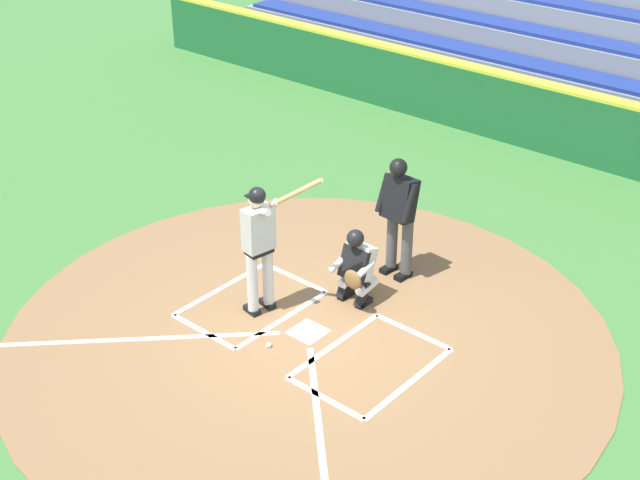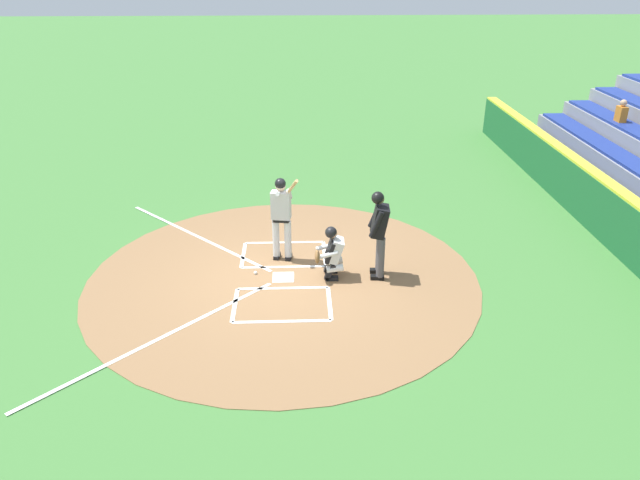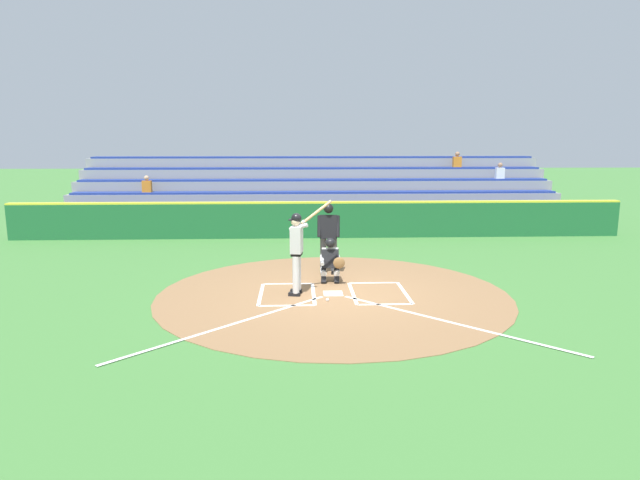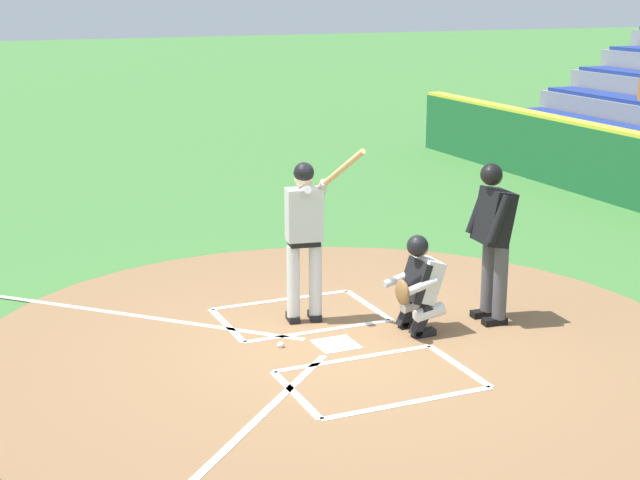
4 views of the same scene
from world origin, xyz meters
name	(u,v)px [view 1 (image 1 of 4)]	position (x,y,z in m)	size (l,w,h in m)	color
ground_plane	(308,333)	(0.00, 0.00, 0.00)	(120.00, 120.00, 0.00)	#427A38
dirt_circle	(308,332)	(0.00, 0.00, 0.01)	(8.00, 8.00, 0.01)	olive
home_plate_and_chalk	(262,362)	(0.00, 0.88, 0.01)	(7.93, 4.91, 0.01)	white
batter	(260,241)	(0.82, 0.02, 1.10)	(1.02, 0.60, 2.13)	silver
catcher	(356,265)	(0.00, -1.00, 0.59)	(0.59, 0.61, 1.13)	black
plate_umpire	(399,209)	(-0.01, -1.94, 1.08)	(0.60, 0.44, 1.86)	#4C4C51
baseball	(269,345)	(0.16, 0.58, 0.04)	(0.07, 0.07, 0.07)	white
backstop_wall	(577,126)	(0.00, -7.50, 0.65)	(22.00, 0.36, 1.31)	#1E6033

